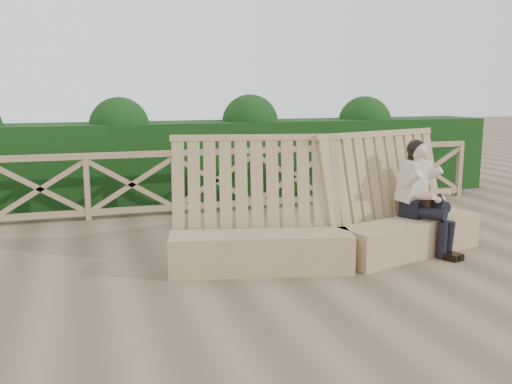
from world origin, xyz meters
name	(u,v)px	position (x,y,z in m)	size (l,w,h in m)	color
ground	(285,272)	(0.00, 0.00, 0.00)	(60.00, 60.00, 0.00)	brown
bench	(336,229)	(0.77, 0.24, 0.40)	(4.26, 1.34, 1.59)	olive
woman	(422,193)	(2.00, 0.29, 0.79)	(0.63, 0.95, 1.48)	black
guardrail	(215,180)	(0.00, 3.50, 0.55)	(10.10, 0.09, 1.10)	#9B7A5A
hedge	(201,161)	(0.00, 4.70, 0.75)	(12.00, 1.20, 1.50)	black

